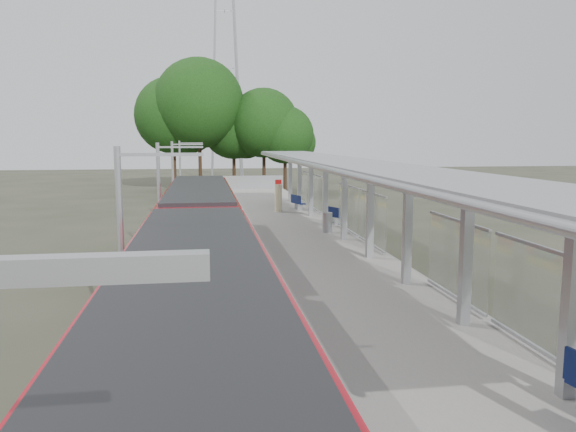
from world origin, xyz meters
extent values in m
cube|color=#59544C|center=(-4.50, 20.00, 0.12)|extent=(3.00, 70.00, 0.24)
cube|color=gray|center=(0.00, 20.00, 0.50)|extent=(6.00, 50.00, 1.00)
cube|color=yellow|center=(-2.55, 20.00, 1.01)|extent=(0.60, 50.00, 0.02)
cube|color=#9EA0A5|center=(0.00, 44.95, 1.60)|extent=(6.00, 0.10, 1.20)
cube|color=black|center=(-4.50, 2.94, 0.65)|extent=(2.50, 13.50, 0.70)
cube|color=#A40B17|center=(-4.50, 2.94, 2.25)|extent=(2.65, 13.50, 2.50)
cube|color=black|center=(-4.50, 2.94, 2.30)|extent=(2.72, 12.96, 1.20)
cube|color=black|center=(-4.50, 2.94, 3.55)|extent=(2.40, 12.82, 0.15)
cube|color=#0B5973|center=(-3.14, 2.94, 2.10)|extent=(0.04, 1.30, 2.00)
cube|color=black|center=(-4.50, 17.04, 0.65)|extent=(2.50, 13.50, 0.70)
cube|color=#A40B17|center=(-4.50, 17.04, 2.25)|extent=(2.65, 13.50, 2.50)
cube|color=black|center=(-4.50, 17.04, 2.30)|extent=(2.72, 12.96, 1.20)
cube|color=black|center=(-4.50, 17.04, 3.55)|extent=(2.40, 12.83, 0.15)
cube|color=#0B5973|center=(-3.14, 17.04, 2.10)|extent=(0.04, 1.30, 2.00)
cylinder|color=black|center=(-4.50, 12.31, 0.35)|extent=(2.20, 0.70, 0.70)
cube|color=black|center=(-4.50, 9.99, 2.00)|extent=(2.30, 0.80, 2.40)
cube|color=#9EA0A5|center=(2.00, 2.00, 2.75)|extent=(0.25, 0.25, 3.50)
cube|color=#9EA0A5|center=(2.00, 6.00, 2.75)|extent=(0.25, 0.25, 3.50)
cube|color=#9EA0A5|center=(2.00, 10.00, 2.75)|extent=(0.25, 0.25, 3.50)
cube|color=#9EA0A5|center=(2.00, 14.00, 2.75)|extent=(0.25, 0.25, 3.50)
cube|color=#9EA0A5|center=(2.00, 18.00, 2.75)|extent=(0.25, 0.25, 3.50)
cube|color=#9EA0A5|center=(2.00, 22.00, 2.75)|extent=(0.25, 0.25, 3.50)
cube|color=#9EA0A5|center=(2.00, 26.00, 2.75)|extent=(0.25, 0.25, 3.50)
cube|color=#9EA0A5|center=(2.00, 30.00, 2.75)|extent=(0.25, 0.25, 3.50)
cube|color=#9EA0A5|center=(2.00, 34.00, 2.75)|extent=(0.25, 0.25, 3.50)
cube|color=gray|center=(1.60, 16.00, 4.58)|extent=(3.20, 38.00, 0.16)
cylinder|color=#9EA0A5|center=(0.05, 16.00, 4.50)|extent=(0.24, 38.00, 0.24)
cube|color=silver|center=(2.70, 4.00, 2.20)|extent=(0.05, 3.70, 2.20)
cube|color=silver|center=(2.70, 8.00, 2.20)|extent=(0.05, 3.70, 2.20)
cube|color=silver|center=(2.70, 16.00, 2.20)|extent=(0.05, 3.70, 2.20)
cube|color=silver|center=(2.70, 20.00, 2.20)|extent=(0.05, 3.70, 2.20)
cube|color=silver|center=(2.70, 28.00, 2.20)|extent=(0.05, 3.70, 2.20)
cube|color=silver|center=(2.70, 32.00, 2.20)|extent=(0.05, 3.70, 2.20)
cylinder|color=#382316|center=(-7.35, 54.89, 2.68)|extent=(0.36, 0.36, 5.36)
sphere|color=#204B15|center=(-7.35, 54.89, 8.05)|extent=(8.15, 8.15, 8.15)
cylinder|color=#382316|center=(-4.62, 53.39, 3.08)|extent=(0.36, 0.36, 6.16)
sphere|color=#204B15|center=(-4.62, 53.39, 9.24)|extent=(9.36, 9.36, 9.36)
cylinder|color=#382316|center=(-0.99, 54.71, 2.28)|extent=(0.36, 0.36, 4.56)
sphere|color=#204B15|center=(-0.99, 54.71, 6.85)|extent=(6.94, 6.94, 6.94)
cylinder|color=#382316|center=(2.10, 52.95, 2.41)|extent=(0.36, 0.36, 4.81)
sphere|color=#204B15|center=(2.10, 52.95, 7.22)|extent=(7.32, 7.32, 7.32)
cylinder|color=#382316|center=(4.28, 52.28, 1.99)|extent=(0.36, 0.36, 3.99)
sphere|color=#204B15|center=(4.28, 52.28, 5.98)|extent=(6.06, 6.06, 6.06)
cylinder|color=#9EA0A5|center=(-6.30, 7.00, 2.70)|extent=(0.16, 0.16, 5.40)
cube|color=#9EA0A5|center=(-5.30, 7.00, 5.20)|extent=(2.00, 0.08, 0.08)
cylinder|color=#9EA0A5|center=(-6.30, 19.00, 2.70)|extent=(0.16, 0.16, 5.40)
cube|color=#9EA0A5|center=(-5.30, 19.00, 5.20)|extent=(2.00, 0.08, 0.08)
cylinder|color=#9EA0A5|center=(-6.30, 31.00, 2.70)|extent=(0.16, 0.16, 5.40)
cube|color=#9EA0A5|center=(-5.30, 31.00, 5.20)|extent=(2.00, 0.08, 0.08)
cylinder|color=#9EA0A5|center=(-6.30, 43.00, 2.70)|extent=(0.16, 0.16, 5.40)
cube|color=#9EA0A5|center=(-5.30, 43.00, 5.20)|extent=(2.00, 0.08, 0.08)
cube|color=#0D1743|center=(2.70, 22.77, 1.41)|extent=(0.92, 1.40, 0.05)
cube|color=#0D1743|center=(2.52, 22.77, 1.68)|extent=(0.59, 1.26, 0.50)
cube|color=#9EA0A5|center=(2.70, 22.23, 1.20)|extent=(0.35, 0.19, 0.40)
cube|color=#9EA0A5|center=(2.70, 23.31, 1.20)|extent=(0.35, 0.19, 0.40)
cube|color=#0D1743|center=(1.79, 29.11, 1.42)|extent=(0.80, 1.44, 0.06)
cube|color=#0D1743|center=(1.60, 29.11, 1.69)|extent=(0.46, 1.34, 0.51)
cube|color=#9EA0A5|center=(1.79, 28.56, 1.20)|extent=(0.37, 0.16, 0.41)
cube|color=#9EA0A5|center=(1.79, 29.67, 1.20)|extent=(0.37, 0.16, 0.41)
cylinder|color=#C5BA90|center=(0.33, 28.15, 1.86)|extent=(0.46, 0.46, 1.72)
cube|color=red|center=(0.33, 28.15, 2.89)|extent=(0.40, 0.09, 0.29)
cylinder|color=#9EA0A5|center=(1.67, 20.01, 1.49)|extent=(0.59, 0.59, 0.98)
camera|label=1|loc=(-4.31, -6.64, 5.57)|focal=35.00mm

